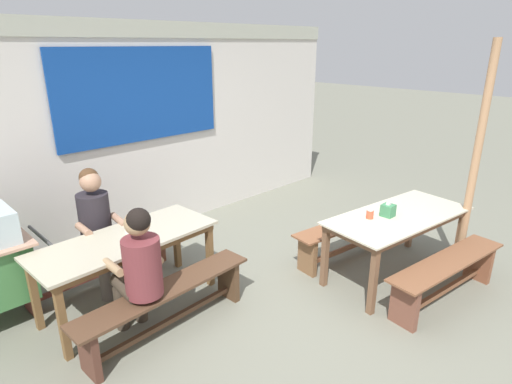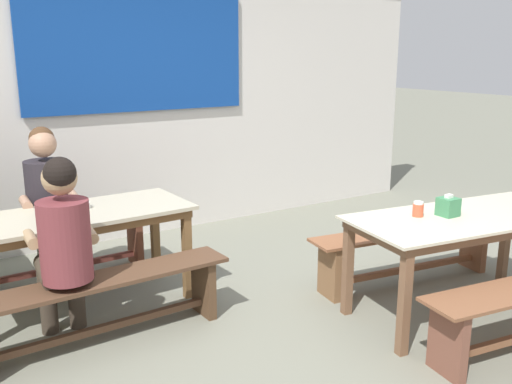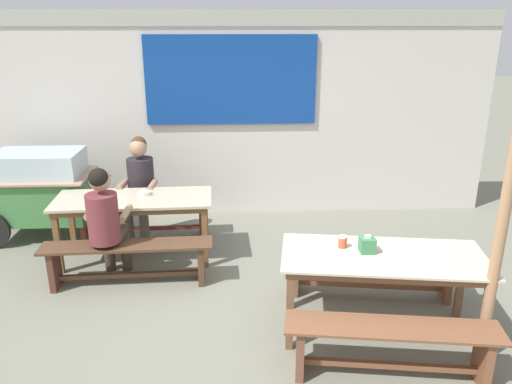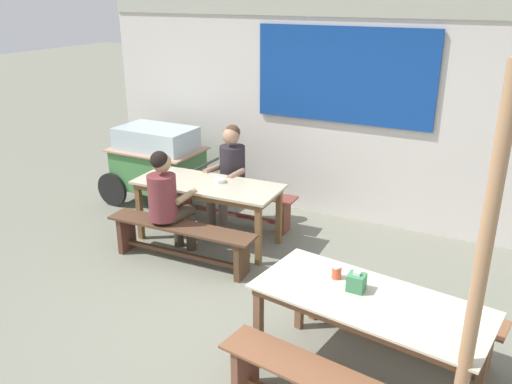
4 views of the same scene
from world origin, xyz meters
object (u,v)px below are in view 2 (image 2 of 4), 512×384
object	(u,v)px
bench_near_back	(407,248)
bench_far_back	(51,248)
person_center_facing	(48,199)
soup_bowl	(81,205)
condiment_jar	(418,209)
person_left_back_turned	(63,242)
tissue_box	(448,207)
bench_far_front	(103,299)
dining_table_far	(70,224)
dining_table_near	(466,225)

from	to	relation	value
bench_near_back	bench_far_back	bearing A→B (deg)	147.96
bench_near_back	person_center_facing	distance (m)	2.84
bench_near_back	soup_bowl	bearing A→B (deg)	156.36
condiment_jar	soup_bowl	distance (m)	2.37
person_left_back_turned	bench_near_back	bearing A→B (deg)	-8.50
person_left_back_turned	tissue_box	size ratio (longest dim) A/B	8.20
bench_far_front	person_left_back_turned	world-z (taller)	person_left_back_turned
condiment_jar	soup_bowl	world-z (taller)	condiment_jar
bench_far_front	person_center_facing	world-z (taller)	person_center_facing
person_left_back_turned	tissue_box	xyz separation A→B (m)	(2.35, -0.91, 0.09)
dining_table_far	dining_table_near	distance (m)	2.76
dining_table_near	soup_bowl	distance (m)	2.71
dining_table_near	person_left_back_turned	bearing A→B (deg)	158.55
bench_far_back	bench_far_front	size ratio (longest dim) A/B	0.99
person_left_back_turned	condiment_jar	world-z (taller)	person_left_back_turned
bench_near_back	person_left_back_turned	size ratio (longest dim) A/B	1.38
dining_table_far	condiment_jar	world-z (taller)	condiment_jar
bench_near_back	tissue_box	world-z (taller)	tissue_box
dining_table_near	soup_bowl	xyz separation A→B (m)	(-2.20, 1.59, 0.09)
soup_bowl	dining_table_far	bearing A→B (deg)	-142.58
bench_far_front	condiment_jar	bearing A→B (deg)	-20.75
bench_near_back	dining_table_far	bearing A→B (deg)	159.05
bench_far_back	person_center_facing	bearing A→B (deg)	-87.29
dining_table_near	dining_table_far	bearing A→B (deg)	146.86
dining_table_far	person_left_back_turned	world-z (taller)	person_left_back_turned
bench_far_back	soup_bowl	bearing A→B (deg)	-75.37
person_center_facing	soup_bowl	size ratio (longest dim) A/B	9.75
person_center_facing	condiment_jar	size ratio (longest dim) A/B	12.12
person_left_back_turned	person_center_facing	xyz separation A→B (m)	(0.15, 1.06, 0.01)
person_center_facing	tissue_box	world-z (taller)	person_center_facing
bench_near_back	person_left_back_turned	distance (m)	2.62
dining_table_far	bench_far_front	distance (m)	0.69
bench_far_front	soup_bowl	bearing A→B (deg)	82.98
condiment_jar	tissue_box	bearing A→B (deg)	-28.24
bench_far_back	tissue_box	size ratio (longest dim) A/B	11.15
dining_table_near	soup_bowl	bearing A→B (deg)	144.13
person_left_back_turned	dining_table_far	bearing A→B (deg)	72.18
bench_far_back	dining_table_far	bearing A→B (deg)	-87.59
bench_far_back	person_left_back_turned	bearing A→B (deg)	-97.37
person_left_back_turned	person_center_facing	world-z (taller)	person_center_facing
person_left_back_turned	soup_bowl	bearing A→B (deg)	65.54
person_center_facing	condiment_jar	xyz separation A→B (m)	(2.02, -1.87, 0.06)
bench_far_front	tissue_box	world-z (taller)	tissue_box
person_left_back_turned	soup_bowl	distance (m)	0.68
soup_bowl	person_left_back_turned	bearing A→B (deg)	-114.46
soup_bowl	dining_table_near	bearing A→B (deg)	-35.87
bench_far_front	person_center_facing	bearing A→B (deg)	92.39
person_left_back_turned	bench_far_front	bearing A→B (deg)	-18.11
tissue_box	bench_near_back	bearing A→B (deg)	68.61
soup_bowl	bench_near_back	bearing A→B (deg)	-23.64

